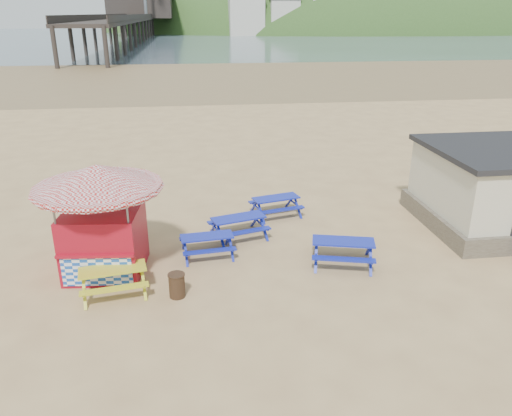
{
  "coord_description": "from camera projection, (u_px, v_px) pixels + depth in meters",
  "views": [
    {
      "loc": [
        -2.23,
        -15.89,
        7.89
      ],
      "look_at": [
        0.08,
        1.5,
        1.0
      ],
      "focal_mm": 35.0,
      "sensor_mm": 36.0,
      "label": 1
    }
  ],
  "objects": [
    {
      "name": "litter_bin",
      "position": [
        177.0,
        285.0,
        14.73
      ],
      "size": [
        0.51,
        0.51,
        0.75
      ],
      "color": "#3A2715",
      "rests_on": "ground"
    },
    {
      "name": "picnic_table_blue_e",
      "position": [
        343.0,
        252.0,
        16.65
      ],
      "size": [
        2.38,
        2.1,
        0.85
      ],
      "rotation": [
        0.0,
        0.0,
        -0.25
      ],
      "color": "#170A98",
      "rests_on": "ground"
    },
    {
      "name": "picnic_table_blue_b",
      "position": [
        276.0,
        206.0,
        20.68
      ],
      "size": [
        2.22,
        1.96,
        0.8
      ],
      "rotation": [
        0.0,
        0.0,
        0.25
      ],
      "color": "#170A98",
      "rests_on": "ground"
    },
    {
      "name": "picnic_table_yellow",
      "position": [
        114.0,
        280.0,
        14.94
      ],
      "size": [
        2.18,
        1.87,
        0.82
      ],
      "rotation": [
        0.0,
        0.0,
        0.17
      ],
      "color": "gold",
      "rests_on": "ground"
    },
    {
      "name": "picnic_table_blue_d",
      "position": [
        207.0,
        246.0,
        17.25
      ],
      "size": [
        1.94,
        1.63,
        0.75
      ],
      "rotation": [
        0.0,
        0.0,
        0.11
      ],
      "color": "#170A98",
      "rests_on": "ground"
    },
    {
      "name": "picnic_table_blue_a",
      "position": [
        239.0,
        227.0,
        18.63
      ],
      "size": [
        2.33,
        2.07,
        0.83
      ],
      "rotation": [
        0.0,
        0.0,
        0.28
      ],
      "color": "#170A98",
      "rests_on": "ground"
    },
    {
      "name": "pier",
      "position": [
        141.0,
        20.0,
        178.06
      ],
      "size": [
        24.0,
        220.0,
        39.29
      ],
      "color": "black",
      "rests_on": "ground"
    },
    {
      "name": "ice_cream_kiosk",
      "position": [
        101.0,
        206.0,
        15.57
      ],
      "size": [
        4.39,
        4.39,
        3.6
      ],
      "rotation": [
        0.0,
        0.0,
        -0.1
      ],
      "color": "maroon",
      "rests_on": "ground"
    },
    {
      "name": "wet_sand",
      "position": [
        204.0,
        74.0,
        68.57
      ],
      "size": [
        400.0,
        400.0,
        0.0
      ],
      "primitive_type": "plane",
      "color": "olive",
      "rests_on": "ground"
    },
    {
      "name": "headland_town",
      "position": [
        376.0,
        51.0,
        244.38
      ],
      "size": [
        264.0,
        144.0,
        108.0
      ],
      "color": "#2D4C1E",
      "rests_on": "ground"
    },
    {
      "name": "ground",
      "position": [
        259.0,
        249.0,
        17.82
      ],
      "size": [
        400.0,
        400.0,
        0.0
      ],
      "primitive_type": "plane",
      "color": "tan",
      "rests_on": "ground"
    },
    {
      "name": "sea",
      "position": [
        193.0,
        37.0,
        174.67
      ],
      "size": [
        400.0,
        400.0,
        0.0
      ],
      "primitive_type": "plane",
      "color": "#42525E",
      "rests_on": "ground"
    }
  ]
}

